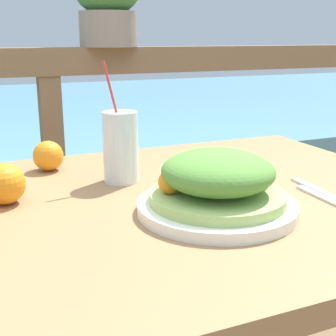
# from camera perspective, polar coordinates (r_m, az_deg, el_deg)

# --- Properties ---
(patio_table) EXTENTS (1.24, 0.81, 0.77)m
(patio_table) POSITION_cam_1_polar(r_m,az_deg,el_deg) (0.90, -4.47, -10.30)
(patio_table) COLOR #997047
(patio_table) RESTS_ON ground_plane
(railing_fence) EXTENTS (2.80, 0.08, 1.03)m
(railing_fence) POSITION_cam_1_polar(r_m,az_deg,el_deg) (1.65, -14.03, 5.16)
(railing_fence) COLOR brown
(railing_fence) RESTS_ON ground_plane
(sea_backdrop) EXTENTS (12.00, 4.00, 0.49)m
(sea_backdrop) POSITION_cam_1_polar(r_m,az_deg,el_deg) (4.19, -19.33, 3.58)
(sea_backdrop) COLOR #568EA8
(sea_backdrop) RESTS_ON ground_plane
(salad_plate) EXTENTS (0.28, 0.28, 0.11)m
(salad_plate) POSITION_cam_1_polar(r_m,az_deg,el_deg) (0.81, 6.04, -2.26)
(salad_plate) COLOR white
(salad_plate) RESTS_ON patio_table
(drink_glass) EXTENTS (0.07, 0.07, 0.25)m
(drink_glass) POSITION_cam_1_polar(r_m,az_deg,el_deg) (0.98, -5.80, 2.57)
(drink_glass) COLOR silver
(drink_glass) RESTS_ON patio_table
(fork) EXTENTS (0.02, 0.18, 0.00)m
(fork) POSITION_cam_1_polar(r_m,az_deg,el_deg) (0.92, 19.12, -3.78)
(fork) COLOR silver
(fork) RESTS_ON patio_table
(knife) EXTENTS (0.03, 0.18, 0.00)m
(knife) POSITION_cam_1_polar(r_m,az_deg,el_deg) (0.97, 18.13, -2.74)
(knife) COLOR silver
(knife) RESTS_ON patio_table
(orange_near_basket) EXTENTS (0.08, 0.08, 0.08)m
(orange_near_basket) POSITION_cam_1_polar(r_m,az_deg,el_deg) (0.90, -19.31, -1.86)
(orange_near_basket) COLOR orange
(orange_near_basket) RESTS_ON patio_table
(orange_near_glass) EXTENTS (0.07, 0.07, 0.07)m
(orange_near_glass) POSITION_cam_1_polar(r_m,az_deg,el_deg) (1.10, -14.40, 1.45)
(orange_near_glass) COLOR orange
(orange_near_glass) RESTS_ON patio_table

